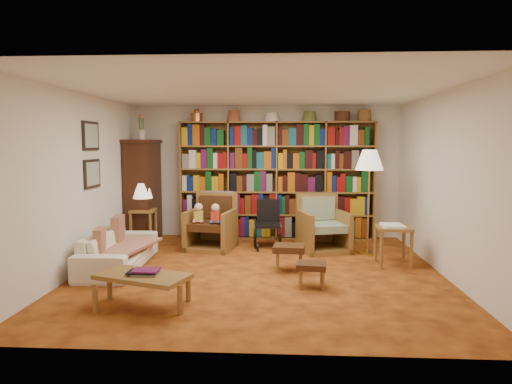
# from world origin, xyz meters

# --- Properties ---
(floor) EXTENTS (5.00, 5.00, 0.00)m
(floor) POSITION_xyz_m (0.00, 0.00, 0.00)
(floor) COLOR #BB601C
(floor) RESTS_ON ground
(ceiling) EXTENTS (5.00, 5.00, 0.00)m
(ceiling) POSITION_xyz_m (0.00, 0.00, 2.50)
(ceiling) COLOR white
(ceiling) RESTS_ON wall_back
(wall_back) EXTENTS (5.00, 0.00, 5.00)m
(wall_back) POSITION_xyz_m (0.00, 2.50, 1.25)
(wall_back) COLOR white
(wall_back) RESTS_ON floor
(wall_front) EXTENTS (5.00, 0.00, 5.00)m
(wall_front) POSITION_xyz_m (0.00, -2.50, 1.25)
(wall_front) COLOR white
(wall_front) RESTS_ON floor
(wall_left) EXTENTS (0.00, 5.00, 5.00)m
(wall_left) POSITION_xyz_m (-2.50, 0.00, 1.25)
(wall_left) COLOR white
(wall_left) RESTS_ON floor
(wall_right) EXTENTS (0.00, 5.00, 5.00)m
(wall_right) POSITION_xyz_m (2.50, 0.00, 1.25)
(wall_right) COLOR white
(wall_right) RESTS_ON floor
(bookshelf) EXTENTS (3.60, 0.30, 2.42)m
(bookshelf) POSITION_xyz_m (0.20, 2.33, 1.17)
(bookshelf) COLOR olive
(bookshelf) RESTS_ON floor
(curio_cabinet) EXTENTS (0.50, 0.95, 2.40)m
(curio_cabinet) POSITION_xyz_m (-2.25, 2.00, 0.95)
(curio_cabinet) COLOR #3C1C10
(curio_cabinet) RESTS_ON floor
(framed_pictures) EXTENTS (0.03, 0.52, 0.97)m
(framed_pictures) POSITION_xyz_m (-2.48, 0.30, 1.62)
(framed_pictures) COLOR black
(framed_pictures) RESTS_ON wall_left
(sofa) EXTENTS (1.83, 0.77, 0.53)m
(sofa) POSITION_xyz_m (-2.05, 0.12, 0.26)
(sofa) COLOR white
(sofa) RESTS_ON floor
(sofa_throw) EXTENTS (0.88, 1.37, 0.04)m
(sofa_throw) POSITION_xyz_m (-2.00, 0.12, 0.30)
(sofa_throw) COLOR beige
(sofa_throw) RESTS_ON sofa
(cushion_left) EXTENTS (0.17, 0.42, 0.40)m
(cushion_left) POSITION_xyz_m (-2.18, 0.47, 0.45)
(cushion_left) COLOR maroon
(cushion_left) RESTS_ON sofa
(cushion_right) EXTENTS (0.17, 0.36, 0.35)m
(cushion_right) POSITION_xyz_m (-2.18, -0.23, 0.45)
(cushion_right) COLOR maroon
(cushion_right) RESTS_ON sofa
(side_table_lamp) EXTENTS (0.45, 0.45, 0.63)m
(side_table_lamp) POSITION_xyz_m (-2.15, 1.63, 0.47)
(side_table_lamp) COLOR olive
(side_table_lamp) RESTS_ON floor
(table_lamp) EXTENTS (0.35, 0.35, 0.47)m
(table_lamp) POSITION_xyz_m (-2.15, 1.63, 0.95)
(table_lamp) COLOR gold
(table_lamp) RESTS_ON side_table_lamp
(armchair_leather) EXTENTS (0.88, 0.91, 0.96)m
(armchair_leather) POSITION_xyz_m (-0.90, 1.45, 0.39)
(armchair_leather) COLOR olive
(armchair_leather) RESTS_ON floor
(armchair_sage) EXTENTS (0.95, 0.96, 0.93)m
(armchair_sage) POSITION_xyz_m (1.00, 1.43, 0.35)
(armchair_sage) COLOR olive
(armchair_sage) RESTS_ON floor
(wheelchair) EXTENTS (0.47, 0.66, 0.82)m
(wheelchair) POSITION_xyz_m (0.06, 1.56, 0.38)
(wheelchair) COLOR black
(wheelchair) RESTS_ON floor
(floor_lamp) EXTENTS (0.45, 0.45, 1.69)m
(floor_lamp) POSITION_xyz_m (1.70, 1.17, 1.46)
(floor_lamp) COLOR gold
(floor_lamp) RESTS_ON floor
(side_table_papers) EXTENTS (0.53, 0.53, 0.61)m
(side_table_papers) POSITION_xyz_m (1.94, 0.47, 0.48)
(side_table_papers) COLOR olive
(side_table_papers) RESTS_ON floor
(footstool_a) EXTENTS (0.46, 0.41, 0.37)m
(footstool_a) POSITION_xyz_m (0.41, 0.08, 0.30)
(footstool_a) COLOR #442612
(footstool_a) RESTS_ON floor
(footstool_b) EXTENTS (0.40, 0.35, 0.31)m
(footstool_b) POSITION_xyz_m (0.68, -0.63, 0.25)
(footstool_b) COLOR #442612
(footstool_b) RESTS_ON floor
(coffee_table) EXTENTS (1.11, 0.81, 0.42)m
(coffee_table) POSITION_xyz_m (-1.21, -1.44, 0.32)
(coffee_table) COLOR olive
(coffee_table) RESTS_ON floor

